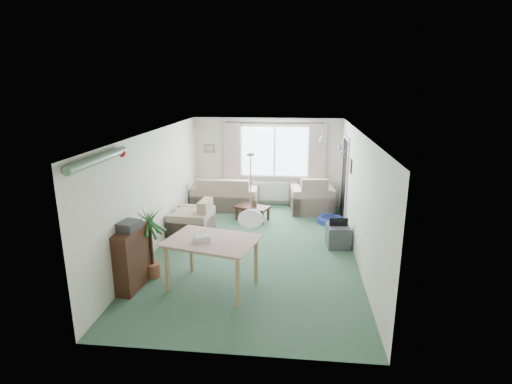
# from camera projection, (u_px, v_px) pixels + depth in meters

# --- Properties ---
(ground) EXTENTS (6.50, 6.50, 0.00)m
(ground) POSITION_uv_depth(u_px,v_px,m) (254.00, 250.00, 8.14)
(ground) COLOR #33553E
(window) EXTENTS (1.80, 0.03, 1.30)m
(window) POSITION_uv_depth(u_px,v_px,m) (275.00, 151.00, 10.82)
(window) COLOR white
(curtain_rod) EXTENTS (2.60, 0.03, 0.03)m
(curtain_rod) POSITION_uv_depth(u_px,v_px,m) (275.00, 123.00, 10.54)
(curtain_rod) COLOR black
(curtain_left) EXTENTS (0.45, 0.08, 2.00)m
(curtain_left) POSITION_uv_depth(u_px,v_px,m) (232.00, 160.00, 10.90)
(curtain_left) COLOR beige
(curtain_right) EXTENTS (0.45, 0.08, 2.00)m
(curtain_right) POSITION_uv_depth(u_px,v_px,m) (317.00, 161.00, 10.67)
(curtain_right) COLOR beige
(radiator) EXTENTS (1.20, 0.10, 0.55)m
(radiator) POSITION_uv_depth(u_px,v_px,m) (274.00, 191.00, 11.07)
(radiator) COLOR white
(doorway) EXTENTS (0.03, 0.95, 2.00)m
(doorway) POSITION_uv_depth(u_px,v_px,m) (344.00, 180.00, 9.79)
(doorway) COLOR black
(pendant_lamp) EXTENTS (0.36, 0.36, 0.36)m
(pendant_lamp) POSITION_uv_depth(u_px,v_px,m) (251.00, 219.00, 5.52)
(pendant_lamp) COLOR white
(tinsel_garland) EXTENTS (1.60, 1.60, 0.12)m
(tinsel_garland) POSITION_uv_depth(u_px,v_px,m) (99.00, 159.00, 5.52)
(tinsel_garland) COLOR #196626
(bauble_cluster_a) EXTENTS (0.20, 0.20, 0.20)m
(bauble_cluster_a) POSITION_uv_depth(u_px,v_px,m) (321.00, 137.00, 8.28)
(bauble_cluster_a) COLOR silver
(bauble_cluster_b) EXTENTS (0.20, 0.20, 0.20)m
(bauble_cluster_b) POSITION_uv_depth(u_px,v_px,m) (342.00, 146.00, 7.10)
(bauble_cluster_b) COLOR silver
(wall_picture_back) EXTENTS (0.28, 0.03, 0.22)m
(wall_picture_back) POSITION_uv_depth(u_px,v_px,m) (209.00, 148.00, 10.99)
(wall_picture_back) COLOR brown
(wall_picture_right) EXTENTS (0.03, 0.24, 0.30)m
(wall_picture_right) POSITION_uv_depth(u_px,v_px,m) (351.00, 166.00, 8.68)
(wall_picture_right) COLOR brown
(sofa) EXTENTS (1.76, 0.96, 0.87)m
(sofa) POSITION_uv_depth(u_px,v_px,m) (225.00, 192.00, 10.77)
(sofa) COLOR beige
(sofa) RESTS_ON ground
(armchair_corner) EXTENTS (1.18, 1.13, 0.97)m
(armchair_corner) POSITION_uv_depth(u_px,v_px,m) (312.00, 193.00, 10.50)
(armchair_corner) COLOR beige
(armchair_corner) RESTS_ON ground
(armchair_left) EXTENTS (0.92, 0.97, 0.81)m
(armchair_left) POSITION_uv_depth(u_px,v_px,m) (191.00, 217.00, 8.90)
(armchair_left) COLOR beige
(armchair_left) RESTS_ON ground
(coffee_table) EXTENTS (0.91, 0.70, 0.36)m
(coffee_table) POSITION_uv_depth(u_px,v_px,m) (252.00, 213.00, 9.87)
(coffee_table) COLOR black
(coffee_table) RESTS_ON ground
(photo_frame) EXTENTS (0.12, 0.04, 0.16)m
(photo_frame) POSITION_uv_depth(u_px,v_px,m) (254.00, 203.00, 9.78)
(photo_frame) COLOR brown
(photo_frame) RESTS_ON coffee_table
(bookshelf) EXTENTS (0.34, 0.85, 1.02)m
(bookshelf) POSITION_uv_depth(u_px,v_px,m) (132.00, 258.00, 6.57)
(bookshelf) COLOR black
(bookshelf) RESTS_ON ground
(hifi_box) EXTENTS (0.35, 0.40, 0.14)m
(hifi_box) POSITION_uv_depth(u_px,v_px,m) (129.00, 226.00, 6.38)
(hifi_box) COLOR #323136
(hifi_box) RESTS_ON bookshelf
(houseplant) EXTENTS (0.72, 0.72, 1.28)m
(houseplant) POSITION_uv_depth(u_px,v_px,m) (151.00, 242.00, 6.88)
(houseplant) COLOR #205F31
(houseplant) RESTS_ON ground
(dining_table) EXTENTS (1.51, 1.19, 0.83)m
(dining_table) POSITION_uv_depth(u_px,v_px,m) (213.00, 264.00, 6.56)
(dining_table) COLOR #9D7F55
(dining_table) RESTS_ON ground
(gift_box) EXTENTS (0.30, 0.27, 0.12)m
(gift_box) POSITION_uv_depth(u_px,v_px,m) (202.00, 239.00, 6.36)
(gift_box) COLOR silver
(gift_box) RESTS_ON dining_table
(tv_cube) EXTENTS (0.49, 0.53, 0.45)m
(tv_cube) POSITION_uv_depth(u_px,v_px,m) (338.00, 236.00, 8.28)
(tv_cube) COLOR #3B3D41
(tv_cube) RESTS_ON ground
(pet_bed) EXTENTS (0.64, 0.64, 0.13)m
(pet_bed) POSITION_uv_depth(u_px,v_px,m) (330.00, 220.00, 9.74)
(pet_bed) COLOR #1F488E
(pet_bed) RESTS_ON ground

